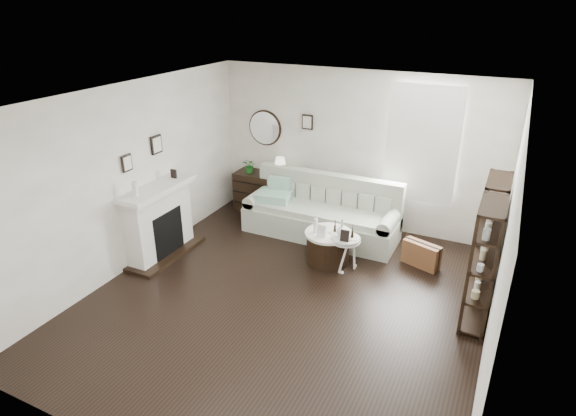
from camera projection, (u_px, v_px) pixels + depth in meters
The scene contains 18 objects.
room at pixel (399, 142), 7.78m from camera, with size 5.50×5.50×5.50m.
fireplace at pixel (160, 223), 7.44m from camera, with size 0.50×1.40×1.84m.
shelf_unit_far at pixel (490, 234), 6.52m from camera, with size 0.30×0.80×1.60m.
shelf_unit_near at pixel (483, 265), 5.78m from camera, with size 0.30×0.80×1.60m.
sofa at pixel (322, 216), 8.20m from camera, with size 2.59×0.90×1.01m.
quilt at pixel (275, 196), 8.32m from camera, with size 0.55×0.45×0.14m, color #217B50.
suitcase at pixel (421, 255), 7.25m from camera, with size 0.57×0.19×0.38m, color brown.
dresser at pixel (265, 193), 9.03m from camera, with size 1.13×0.48×0.75m.
table_lamp at pixel (280, 167), 8.67m from camera, with size 0.23×0.23×0.37m, color beige, non-canonical shape.
potted_plant at pixel (250, 166), 8.89m from camera, with size 0.25×0.21×0.27m, color #1C621D.
drum_table at pixel (328, 247), 7.34m from camera, with size 0.72×0.72×0.50m.
pedestal_table at pixel (346, 240), 7.04m from camera, with size 0.44×0.44×0.53m.
eiffel_drum at pixel (335, 227), 7.21m from camera, with size 0.11×0.11×0.19m, color black, non-canonical shape.
bottle_drum at pixel (316, 224), 7.19m from camera, with size 0.06×0.06×0.28m, color silver.
card_frame_drum at pixel (321, 231), 7.07m from camera, with size 0.14×0.01×0.18m, color silver.
eiffel_ped at pixel (352, 232), 6.97m from camera, with size 0.11×0.11×0.19m, color black, non-canonical shape.
flask_ped at pixel (342, 228), 7.01m from camera, with size 0.15×0.15×0.28m, color silver, non-canonical shape.
card_frame_ped at pixel (345, 236), 6.89m from camera, with size 0.13×0.01×0.17m, color black.
Camera 1 is at (2.39, -4.88, 3.75)m, focal length 30.00 mm.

